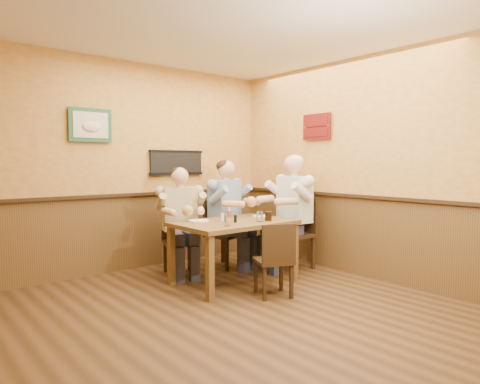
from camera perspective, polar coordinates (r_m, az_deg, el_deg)
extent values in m
plane|color=#352210|center=(3.91, -2.31, -17.84)|extent=(5.00, 5.00, 0.00)
cube|color=gold|center=(5.82, -17.49, 3.27)|extent=(5.00, 0.02, 2.80)
cube|color=gold|center=(5.52, 18.77, 3.21)|extent=(0.02, 5.00, 2.80)
cube|color=brown|center=(5.88, -17.23, -5.53)|extent=(5.00, 0.02, 1.00)
cube|color=brown|center=(5.58, 18.45, -6.06)|extent=(0.02, 5.00, 1.00)
cube|color=black|center=(6.26, -8.45, 3.91)|extent=(0.88, 0.03, 0.34)
cube|color=#1D552F|center=(5.73, -19.32, 8.43)|extent=(0.54, 0.03, 0.42)
cube|color=maroon|center=(6.12, 10.20, 8.57)|extent=(0.03, 0.48, 0.36)
cube|color=brown|center=(5.14, -0.79, -4.17)|extent=(1.40, 0.90, 0.05)
cube|color=brown|center=(4.53, -4.03, -10.14)|extent=(0.07, 0.07, 0.70)
cube|color=brown|center=(5.36, 7.27, -7.94)|extent=(0.07, 0.07, 0.70)
cube|color=brown|center=(5.17, -9.14, -8.41)|extent=(0.07, 0.07, 0.70)
cube|color=brown|center=(5.91, 1.69, -6.79)|extent=(0.07, 0.07, 0.70)
cylinder|color=silver|center=(4.74, -1.76, -3.87)|extent=(0.08, 0.08, 0.11)
cylinder|color=silver|center=(5.10, 2.64, -3.28)|extent=(0.09, 0.09, 0.12)
cylinder|color=black|center=(5.16, 3.80, -3.24)|extent=(0.09, 0.09, 0.11)
cylinder|color=#C73D15|center=(4.92, -1.45, -3.28)|extent=(0.05, 0.05, 0.17)
cylinder|color=white|center=(5.14, -2.38, -3.39)|extent=(0.05, 0.05, 0.09)
cylinder|color=black|center=(5.01, -0.62, -3.58)|extent=(0.04, 0.04, 0.09)
cylinder|color=silver|center=(5.13, -5.54, -3.83)|extent=(0.29, 0.29, 0.02)
cylinder|color=white|center=(5.56, 2.78, -3.22)|extent=(0.28, 0.28, 0.01)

